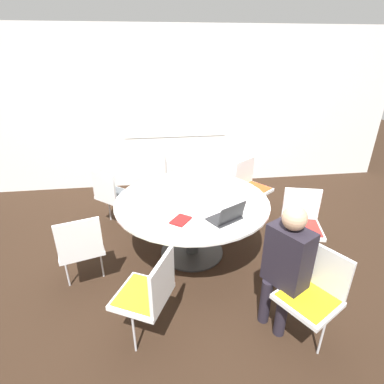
{
  "coord_description": "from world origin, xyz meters",
  "views": [
    {
      "loc": [
        -0.42,
        -3.07,
        2.31
      ],
      "look_at": [
        0.0,
        0.0,
        0.84
      ],
      "focal_mm": 28.0,
      "sensor_mm": 36.0,
      "label": 1
    }
  ],
  "objects_px": {
    "chair_5": "(80,245)",
    "chair_3": "(176,176)",
    "chair_2": "(250,184)",
    "chair_6": "(149,291)",
    "chair_4": "(112,193)",
    "person_0": "(286,260)",
    "handbag": "(236,200)",
    "laptop": "(227,216)",
    "coffee_cup": "(224,202)",
    "chair_1": "(301,220)",
    "spiral_notebook": "(181,220)",
    "chair_0": "(314,290)"
  },
  "relations": [
    {
      "from": "chair_5",
      "to": "chair_3",
      "type": "bearing_deg",
      "value": 40.25
    },
    {
      "from": "chair_2",
      "to": "chair_6",
      "type": "distance_m",
      "value": 2.49
    },
    {
      "from": "chair_3",
      "to": "chair_4",
      "type": "relative_size",
      "value": 1.0
    },
    {
      "from": "person_0",
      "to": "handbag",
      "type": "distance_m",
      "value": 2.33
    },
    {
      "from": "chair_6",
      "to": "laptop",
      "type": "height_order",
      "value": "laptop"
    },
    {
      "from": "chair_3",
      "to": "chair_5",
      "type": "xyz_separation_m",
      "value": [
        -1.12,
        -1.7,
        0.0
      ]
    },
    {
      "from": "chair_4",
      "to": "coffee_cup",
      "type": "relative_size",
      "value": 8.96
    },
    {
      "from": "chair_6",
      "to": "chair_1",
      "type": "bearing_deg",
      "value": -36.18
    },
    {
      "from": "spiral_notebook",
      "to": "laptop",
      "type": "bearing_deg",
      "value": -7.25
    },
    {
      "from": "chair_1",
      "to": "chair_2",
      "type": "xyz_separation_m",
      "value": [
        -0.27,
        1.09,
        0.0
      ]
    },
    {
      "from": "chair_2",
      "to": "chair_0",
      "type": "bearing_deg",
      "value": 49.33
    },
    {
      "from": "chair_0",
      "to": "chair_2",
      "type": "distance_m",
      "value": 2.16
    },
    {
      "from": "chair_4",
      "to": "coffee_cup",
      "type": "bearing_deg",
      "value": 4.59
    },
    {
      "from": "chair_3",
      "to": "laptop",
      "type": "height_order",
      "value": "laptop"
    },
    {
      "from": "handbag",
      "to": "person_0",
      "type": "bearing_deg",
      "value": -95.62
    },
    {
      "from": "chair_4",
      "to": "chair_6",
      "type": "bearing_deg",
      "value": -35.02
    },
    {
      "from": "chair_5",
      "to": "coffee_cup",
      "type": "height_order",
      "value": "chair_5"
    },
    {
      "from": "person_0",
      "to": "coffee_cup",
      "type": "xyz_separation_m",
      "value": [
        -0.31,
        0.97,
        0.07
      ]
    },
    {
      "from": "chair_6",
      "to": "spiral_notebook",
      "type": "xyz_separation_m",
      "value": [
        0.34,
        0.71,
        0.23
      ]
    },
    {
      "from": "chair_4",
      "to": "chair_5",
      "type": "height_order",
      "value": "same"
    },
    {
      "from": "chair_1",
      "to": "chair_6",
      "type": "bearing_deg",
      "value": 42.25
    },
    {
      "from": "chair_4",
      "to": "chair_6",
      "type": "height_order",
      "value": "same"
    },
    {
      "from": "chair_3",
      "to": "handbag",
      "type": "xyz_separation_m",
      "value": [
        0.95,
        -0.2,
        -0.38
      ]
    },
    {
      "from": "chair_4",
      "to": "chair_2",
      "type": "bearing_deg",
      "value": 41.76
    },
    {
      "from": "chair_2",
      "to": "chair_5",
      "type": "bearing_deg",
      "value": -7.09
    },
    {
      "from": "handbag",
      "to": "spiral_notebook",
      "type": "bearing_deg",
      "value": -124.16
    },
    {
      "from": "laptop",
      "to": "handbag",
      "type": "distance_m",
      "value": 1.81
    },
    {
      "from": "chair_1",
      "to": "handbag",
      "type": "bearing_deg",
      "value": -58.71
    },
    {
      "from": "chair_6",
      "to": "laptop",
      "type": "bearing_deg",
      "value": -24.29
    },
    {
      "from": "chair_1",
      "to": "handbag",
      "type": "xyz_separation_m",
      "value": [
        -0.39,
        1.35,
        -0.38
      ]
    },
    {
      "from": "chair_4",
      "to": "laptop",
      "type": "xyz_separation_m",
      "value": [
        1.3,
        -1.3,
        0.27
      ]
    },
    {
      "from": "chair_4",
      "to": "laptop",
      "type": "height_order",
      "value": "laptop"
    },
    {
      "from": "chair_6",
      "to": "coffee_cup",
      "type": "height_order",
      "value": "chair_6"
    },
    {
      "from": "chair_4",
      "to": "chair_0",
      "type": "bearing_deg",
      "value": -8.26
    },
    {
      "from": "laptop",
      "to": "coffee_cup",
      "type": "distance_m",
      "value": 0.32
    },
    {
      "from": "laptop",
      "to": "coffee_cup",
      "type": "xyz_separation_m",
      "value": [
        0.04,
        0.32,
        -0.0
      ]
    },
    {
      "from": "chair_2",
      "to": "laptop",
      "type": "relative_size",
      "value": 2.13
    },
    {
      "from": "chair_1",
      "to": "laptop",
      "type": "distance_m",
      "value": 1.02
    },
    {
      "from": "chair_2",
      "to": "spiral_notebook",
      "type": "xyz_separation_m",
      "value": [
        -1.16,
        -1.27,
        0.23
      ]
    },
    {
      "from": "laptop",
      "to": "spiral_notebook",
      "type": "bearing_deg",
      "value": -36.63
    },
    {
      "from": "spiral_notebook",
      "to": "handbag",
      "type": "bearing_deg",
      "value": 55.84
    },
    {
      "from": "chair_6",
      "to": "handbag",
      "type": "xyz_separation_m",
      "value": [
        1.38,
        2.24,
        -0.38
      ]
    },
    {
      "from": "chair_6",
      "to": "coffee_cup",
      "type": "distance_m",
      "value": 1.31
    },
    {
      "from": "chair_0",
      "to": "spiral_notebook",
      "type": "height_order",
      "value": "chair_0"
    },
    {
      "from": "chair_6",
      "to": "laptop",
      "type": "relative_size",
      "value": 2.13
    },
    {
      "from": "chair_2",
      "to": "chair_5",
      "type": "distance_m",
      "value": 2.51
    },
    {
      "from": "chair_1",
      "to": "chair_4",
      "type": "bearing_deg",
      "value": -9.69
    },
    {
      "from": "chair_5",
      "to": "spiral_notebook",
      "type": "xyz_separation_m",
      "value": [
        1.03,
        -0.03,
        0.23
      ]
    },
    {
      "from": "coffee_cup",
      "to": "spiral_notebook",
      "type": "bearing_deg",
      "value": -152.82
    },
    {
      "from": "person_0",
      "to": "chair_3",
      "type": "bearing_deg",
      "value": -12.8
    }
  ]
}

